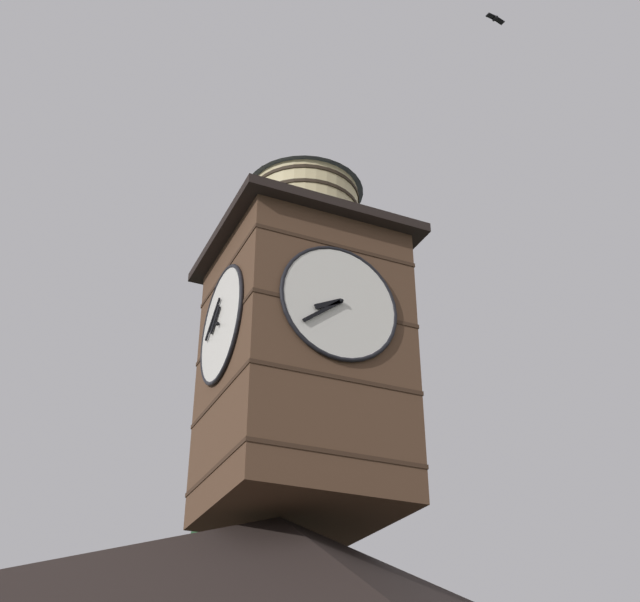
# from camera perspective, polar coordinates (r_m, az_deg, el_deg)

# --- Properties ---
(clock_tower) EXTENTS (4.87, 4.87, 10.21)m
(clock_tower) POSITION_cam_1_polar(r_m,az_deg,el_deg) (20.88, -1.22, -2.45)
(clock_tower) COLOR brown
(clock_tower) RESTS_ON building_main
(moon) EXTENTS (1.59, 1.59, 1.59)m
(moon) POSITION_cam_1_polar(r_m,az_deg,el_deg) (52.32, 1.63, -19.02)
(moon) COLOR silver
(flying_bird_high) EXTENTS (0.60, 0.22, 0.11)m
(flying_bird_high) POSITION_cam_1_polar(r_m,az_deg,el_deg) (24.96, 11.85, 18.33)
(flying_bird_high) COLOR black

